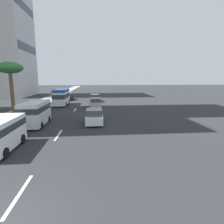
% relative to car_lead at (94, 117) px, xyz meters
% --- Properties ---
extents(ground_plane, '(198.00, 198.00, 0.00)m').
position_rel_car_lead_xyz_m(ground_plane, '(16.58, 3.24, -0.79)').
color(ground_plane, '#26282B').
extents(sidewalk_right, '(162.00, 3.79, 0.15)m').
position_rel_car_lead_xyz_m(sidewalk_right, '(16.58, 11.08, -0.71)').
color(sidewalk_right, gray).
rests_on(sidewalk_right, ground_plane).
extents(lane_stripe_near, '(3.20, 0.16, 0.01)m').
position_rel_car_lead_xyz_m(lane_stripe_near, '(-12.91, 3.24, -0.78)').
color(lane_stripe_near, silver).
rests_on(lane_stripe_near, ground_plane).
extents(lane_stripe_mid, '(3.20, 0.16, 0.01)m').
position_rel_car_lead_xyz_m(lane_stripe_mid, '(-4.17, 3.24, -0.78)').
color(lane_stripe_mid, silver).
rests_on(lane_stripe_mid, ground_plane).
extents(lane_stripe_far, '(3.20, 0.16, 0.01)m').
position_rel_car_lead_xyz_m(lane_stripe_far, '(9.54, 3.24, -0.78)').
color(lane_stripe_far, silver).
rests_on(lane_stripe_far, ground_plane).
extents(car_lead, '(4.20, 1.95, 1.67)m').
position_rel_car_lead_xyz_m(car_lead, '(0.00, 0.00, 0.00)').
color(car_lead, white).
rests_on(car_lead, ground_plane).
extents(car_second, '(4.11, 1.94, 1.67)m').
position_rel_car_lead_xyz_m(car_second, '(11.49, -0.13, -0.00)').
color(car_second, beige).
rests_on(car_second, ground_plane).
extents(car_third, '(4.62, 1.97, 1.60)m').
position_rel_car_lead_xyz_m(car_third, '(23.64, 6.31, -0.03)').
color(car_third, black).
rests_on(car_third, ground_plane).
extents(van_fourth, '(5.05, 2.21, 2.59)m').
position_rel_car_lead_xyz_m(van_fourth, '(-0.40, 6.35, 0.69)').
color(van_fourth, silver).
rests_on(van_fourth, ground_plane).
extents(car_sixth, '(4.57, 1.91, 1.64)m').
position_rel_car_lead_xyz_m(car_sixth, '(19.80, 0.07, -0.01)').
color(car_sixth, '#A51E1E').
rests_on(car_sixth, ground_plane).
extents(minibus_seventh, '(6.05, 2.33, 3.01)m').
position_rel_car_lead_xyz_m(minibus_seventh, '(14.66, 6.28, 0.86)').
color(minibus_seventh, silver).
rests_on(minibus_seventh, ground_plane).
extents(palm_tree, '(3.41, 3.41, 7.08)m').
position_rel_car_lead_xyz_m(palm_tree, '(5.90, 11.29, 5.45)').
color(palm_tree, brown).
rests_on(palm_tree, sidewalk_right).
extents(office_tower_far, '(15.11, 10.67, 44.25)m').
position_rel_car_lead_xyz_m(office_tower_far, '(35.15, 23.99, 21.34)').
color(office_tower_far, '#BCBCC1').
rests_on(office_tower_far, ground_plane).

